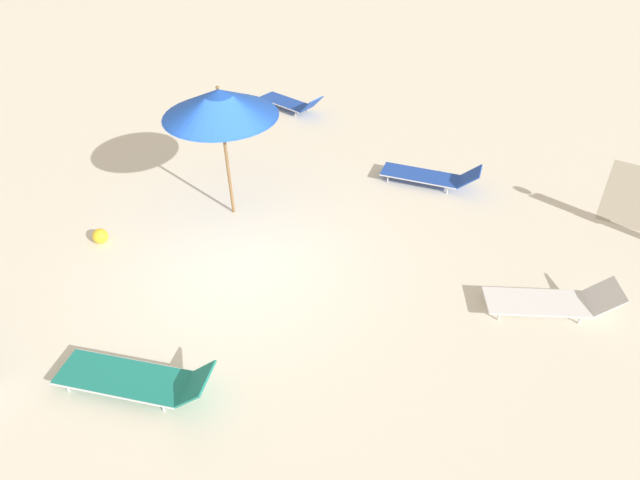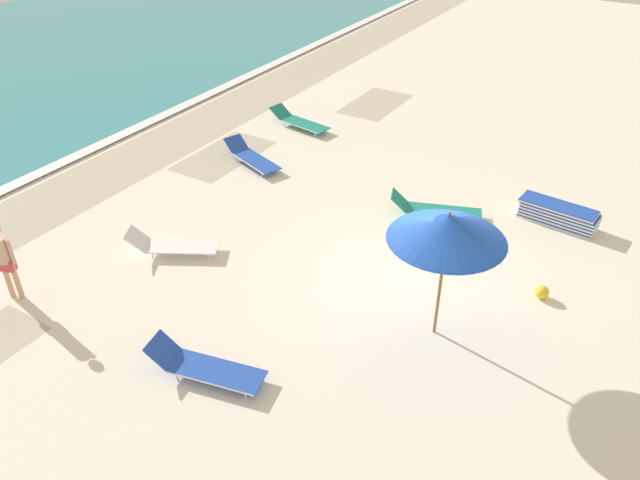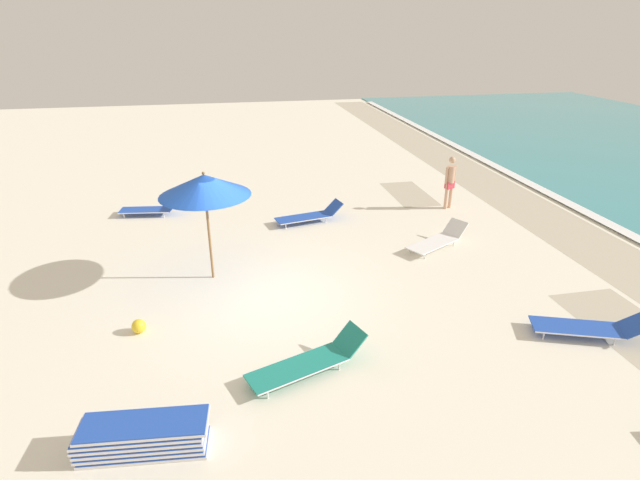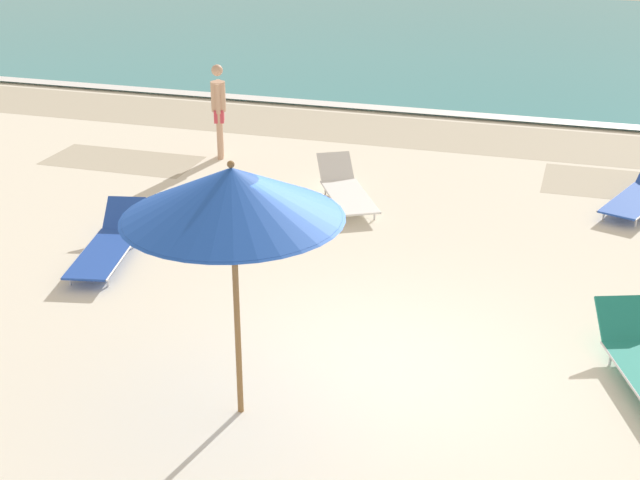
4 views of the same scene
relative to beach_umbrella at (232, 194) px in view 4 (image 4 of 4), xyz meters
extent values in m
cube|color=silver|center=(1.12, 1.14, -2.44)|extent=(60.00, 60.00, 0.16)
cube|color=#B8AE96|center=(1.12, 10.44, -2.36)|extent=(57.00, 2.20, 0.00)
cube|color=#B8AE96|center=(-5.19, 7.04, -2.36)|extent=(2.85, 1.34, 0.00)
cube|color=#B8AE96|center=(4.02, 8.37, -2.36)|extent=(3.17, 1.64, 0.00)
cube|color=teal|center=(1.12, 21.54, -2.33)|extent=(60.00, 19.20, 0.06)
cube|color=white|center=(1.12, 11.99, -2.30)|extent=(56.00, 0.44, 0.01)
cylinder|color=olive|center=(0.00, 0.00, -1.18)|extent=(0.06, 0.06, 2.37)
cone|color=blue|center=(0.00, 0.00, 0.01)|extent=(2.10, 2.10, 0.49)
cylinder|color=#163D95|center=(0.00, 0.00, -0.23)|extent=(2.04, 2.04, 0.01)
sphere|color=olive|center=(0.00, 0.00, 0.29)|extent=(0.07, 0.07, 0.07)
cylinder|color=silver|center=(3.80, 1.35, -2.19)|extent=(0.66, 1.73, 0.03)
cube|color=#1E8475|center=(3.70, 2.51, -2.00)|extent=(0.69, 0.59, 0.40)
cylinder|color=silver|center=(3.60, 2.04, -2.28)|extent=(0.03, 0.03, 0.16)
cube|color=white|center=(-0.48, 5.95, -2.19)|extent=(1.31, 1.71, 0.03)
cylinder|color=silver|center=(-0.74, 5.80, -2.19)|extent=(0.81, 1.43, 0.03)
cylinder|color=silver|center=(-0.22, 6.10, -2.19)|extent=(0.81, 1.43, 0.03)
cube|color=white|center=(-0.97, 6.83, -2.00)|extent=(0.71, 0.65, 0.39)
cylinder|color=silver|center=(-0.40, 5.27, -2.28)|extent=(0.03, 0.03, 0.16)
cylinder|color=silver|center=(0.05, 5.52, -2.28)|extent=(0.03, 0.03, 0.16)
cylinder|color=silver|center=(-1.01, 6.38, -2.28)|extent=(0.03, 0.03, 0.16)
cylinder|color=silver|center=(-0.56, 6.62, -2.28)|extent=(0.03, 0.03, 0.16)
cube|color=blue|center=(-3.14, 2.77, -2.19)|extent=(0.94, 1.79, 0.03)
cylinder|color=silver|center=(-3.43, 2.71, -2.19)|extent=(0.38, 1.67, 0.03)
cylinder|color=silver|center=(-2.84, 2.84, -2.19)|extent=(0.38, 1.67, 0.03)
cube|color=blue|center=(-3.36, 3.81, -2.00)|extent=(0.65, 0.54, 0.39)
cylinder|color=silver|center=(-3.25, 2.07, -2.28)|extent=(0.03, 0.03, 0.16)
cylinder|color=silver|center=(-2.75, 2.18, -2.28)|extent=(0.03, 0.03, 0.16)
cylinder|color=silver|center=(-3.52, 3.37, -2.28)|extent=(0.03, 0.03, 0.16)
cylinder|color=silver|center=(-3.03, 3.48, -2.28)|extent=(0.03, 0.03, 0.16)
cube|color=blue|center=(3.94, 7.11, -2.19)|extent=(1.14, 1.79, 0.03)
cylinder|color=silver|center=(3.66, 7.21, -2.19)|extent=(0.61, 1.59, 0.03)
cylinder|color=silver|center=(3.48, 6.58, -2.28)|extent=(0.03, 0.03, 0.16)
cylinder|color=silver|center=(3.96, 6.41, -2.28)|extent=(0.03, 0.03, 0.16)
cylinder|color=silver|center=(3.93, 7.82, -2.28)|extent=(0.03, 0.03, 0.16)
cylinder|color=tan|center=(-3.53, 7.86, -1.91)|extent=(0.11, 0.11, 0.90)
cylinder|color=tan|center=(-3.46, 7.68, -1.91)|extent=(0.11, 0.11, 0.90)
cube|color=#D13D4C|center=(-3.49, 7.77, -1.54)|extent=(0.27, 0.34, 0.24)
cylinder|color=tan|center=(-3.49, 7.77, -1.19)|extent=(0.27, 0.27, 0.55)
cylinder|color=tan|center=(-3.56, 7.94, -1.19)|extent=(0.08, 0.08, 0.55)
cylinder|color=tan|center=(-3.43, 7.60, -1.19)|extent=(0.08, 0.08, 0.55)
sphere|color=tan|center=(-3.49, 7.77, -0.70)|extent=(0.21, 0.21, 0.21)
camera|label=1|loc=(6.18, 6.03, 3.61)|focal=28.00mm
camera|label=2|loc=(-8.88, -2.84, 5.71)|focal=35.00mm
camera|label=3|loc=(11.18, 0.43, 3.43)|focal=28.00mm
camera|label=4|loc=(3.02, -7.11, 2.82)|focal=50.00mm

